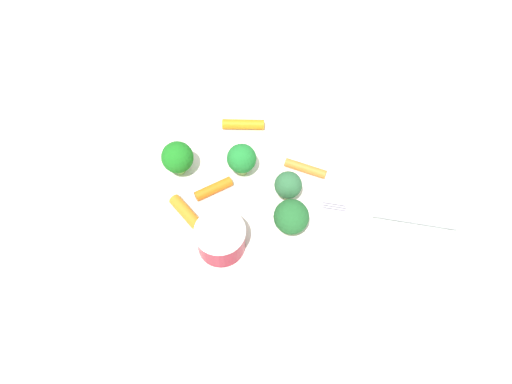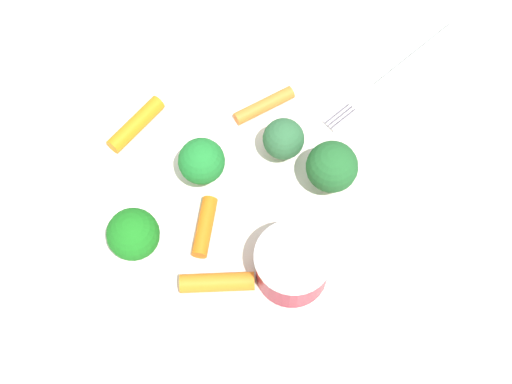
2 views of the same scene
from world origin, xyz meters
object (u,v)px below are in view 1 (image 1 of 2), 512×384
sauce_cup (221,238)px  drinking_glass (391,49)px  fork (388,216)px  broccoli_floret_0 (291,217)px  broccoli_floret_2 (288,185)px  carrot_stick_3 (243,124)px  broccoli_floret_3 (242,159)px  carrot_stick_1 (305,168)px  broccoli_floret_1 (178,158)px  plate (244,197)px  carrot_stick_0 (213,189)px  carrot_stick_2 (187,214)px

sauce_cup → drinking_glass: 0.36m
sauce_cup → fork: sauce_cup is taller
broccoli_floret_0 → fork: (0.10, -0.07, -0.03)m
broccoli_floret_0 → broccoli_floret_2: broccoli_floret_0 is taller
fork → carrot_stick_3: bearing=97.6°
sauce_cup → broccoli_floret_3: size_ratio=1.24×
carrot_stick_1 → carrot_stick_3: 0.11m
drinking_glass → broccoli_floret_0: bearing=-164.1°
broccoli_floret_1 → fork: size_ratio=0.36×
broccoli_floret_1 → plate: bearing=-66.9°
plate → carrot_stick_3: (0.07, 0.08, 0.01)m
drinking_glass → broccoli_floret_2: bearing=-169.4°
drinking_glass → sauce_cup: bearing=-173.3°
broccoli_floret_0 → broccoli_floret_1: 0.16m
broccoli_floret_0 → carrot_stick_0: size_ratio=1.03×
plate → sauce_cup: size_ratio=5.49×
broccoli_floret_0 → carrot_stick_0: bearing=106.3°
plate → broccoli_floret_1: (-0.03, 0.08, 0.04)m
broccoli_floret_2 → drinking_glass: (0.26, 0.05, 0.02)m
broccoli_floret_3 → fork: bearing=-64.7°
broccoli_floret_3 → carrot_stick_3: broccoli_floret_3 is taller
sauce_cup → broccoli_floret_3: bearing=34.1°
broccoli_floret_1 → drinking_glass: (0.33, -0.07, 0.02)m
plate → broccoli_floret_0: broccoli_floret_0 is taller
broccoli_floret_0 → drinking_glass: (0.29, 0.08, 0.02)m
broccoli_floret_0 → carrot_stick_3: broccoli_floret_0 is taller
broccoli_floret_1 → drinking_glass: drinking_glass is taller
broccoli_floret_0 → carrot_stick_0: 0.11m
sauce_cup → broccoli_floret_1: (0.03, 0.11, 0.01)m
broccoli_floret_3 → carrot_stick_1: broccoli_floret_3 is taller
plate → carrot_stick_1: (0.08, -0.03, 0.01)m
sauce_cup → carrot_stick_3: 0.18m
fork → broccoli_floret_0: bearing=144.0°
sauce_cup → carrot_stick_0: 0.08m
plate → sauce_cup: (-0.07, -0.03, 0.03)m
plate → carrot_stick_1: carrot_stick_1 is taller
carrot_stick_0 → carrot_stick_3: carrot_stick_3 is taller
sauce_cup → plate: bearing=26.3°
broccoli_floret_2 → carrot_stick_0: 0.09m
broccoli_floret_2 → drinking_glass: drinking_glass is taller
broccoli_floret_2 → carrot_stick_1: 0.05m
sauce_cup → broccoli_floret_3: (0.09, 0.06, 0.01)m
broccoli_floret_2 → carrot_stick_0: bearing=131.5°
carrot_stick_2 → fork: carrot_stick_2 is taller
plate → broccoli_floret_1: bearing=113.1°
drinking_glass → broccoli_floret_3: bearing=176.2°
carrot_stick_1 → broccoli_floret_1: bearing=136.2°
broccoli_floret_2 → carrot_stick_3: size_ratio=0.74×
broccoli_floret_0 → broccoli_floret_2: 0.05m
broccoli_floret_0 → carrot_stick_2: bearing=128.4°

